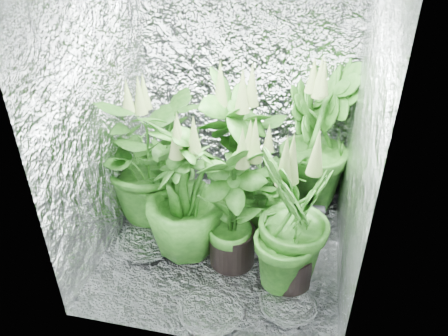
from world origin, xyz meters
TOP-DOWN VIEW (x-y plane):
  - ground at (0.00, 0.00)m, footprint 1.60×1.60m
  - walls at (0.00, 0.00)m, footprint 1.62×1.62m
  - plant_a at (-0.57, 0.23)m, footprint 1.24×1.24m
  - plant_b at (-0.01, 0.33)m, footprint 0.79×0.79m
  - plant_c at (0.57, 0.64)m, footprint 0.71×0.71m
  - plant_d at (-0.25, -0.10)m, footprint 0.77×0.77m
  - plant_e at (0.22, 0.21)m, footprint 0.86×0.86m
  - plant_f at (0.09, -0.14)m, footprint 0.69×0.69m
  - plant_g at (0.47, -0.27)m, footprint 0.61×0.61m
  - circulation_fan at (0.61, 0.29)m, footprint 0.14×0.30m
  - plant_label at (0.54, -0.30)m, footprint 0.06×0.04m

SIDE VIEW (x-z plane):
  - ground at x=0.00m, z-range 0.00..0.00m
  - circulation_fan at x=0.61m, z-range -0.03..0.31m
  - plant_label at x=0.54m, z-range 0.25..0.35m
  - plant_e at x=0.22m, z-range -0.03..0.87m
  - plant_f at x=0.09m, z-range -0.05..0.99m
  - plant_d at x=-0.25m, z-range -0.05..1.03m
  - plant_g at x=0.47m, z-range -0.05..1.05m
  - plant_a at x=-0.57m, z-range -0.03..1.13m
  - plant_b at x=-0.01m, z-range -0.05..1.20m
  - plant_c at x=0.57m, z-range -0.04..1.23m
  - walls at x=0.00m, z-range 0.00..2.00m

